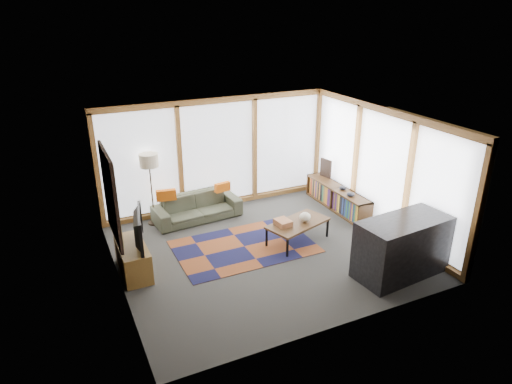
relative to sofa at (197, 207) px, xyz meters
name	(u,v)px	position (x,y,z in m)	size (l,w,h in m)	color
ground	(265,251)	(0.73, -1.95, -0.28)	(5.50, 5.50, 0.00)	#282826
room_envelope	(275,165)	(1.22, -1.39, 1.26)	(5.52, 5.02, 2.62)	#40352D
rug	(244,246)	(0.43, -1.63, -0.28)	(2.70, 1.74, 0.01)	brown
sofa	(197,207)	(0.00, 0.00, 0.00)	(1.94, 0.76, 0.57)	#35392A
pillow_left	(166,195)	(-0.66, 0.04, 0.40)	(0.43, 0.13, 0.23)	#C0540E
pillow_right	(222,187)	(0.62, 0.00, 0.38)	(0.37, 0.11, 0.20)	#C0540E
floor_lamp	(152,189)	(-0.93, 0.19, 0.52)	(0.40, 0.40, 1.60)	black
coffee_table	(298,232)	(1.50, -1.88, -0.07)	(1.29, 0.65, 0.43)	#352210
book_stack	(283,223)	(1.17, -1.86, 0.20)	(0.26, 0.33, 0.11)	#9C5F3A
vase	(305,217)	(1.64, -1.92, 0.25)	(0.23, 0.23, 0.20)	beige
bookshelf	(337,198)	(3.16, -0.87, -0.01)	(0.39, 2.14, 0.54)	#352210
bowl_a	(351,194)	(3.11, -1.43, 0.30)	(0.18, 0.18, 0.09)	black
bowl_b	(343,188)	(3.18, -1.03, 0.30)	(0.17, 0.17, 0.09)	black
shelf_picture	(326,168)	(3.28, -0.14, 0.48)	(0.04, 0.35, 0.45)	black
tv_console	(133,259)	(-1.74, -1.64, 0.00)	(0.46, 1.11, 0.56)	brown
television	(134,229)	(-1.66, -1.64, 0.58)	(1.05, 0.14, 0.61)	black
bar_counter	(402,247)	(2.56, -3.69, 0.25)	(1.67, 0.78, 1.06)	black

